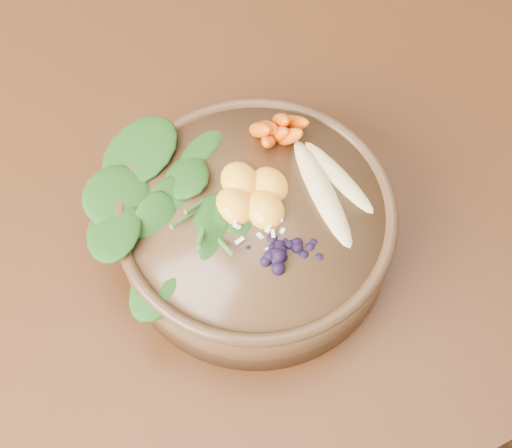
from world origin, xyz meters
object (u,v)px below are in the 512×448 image
Objects in this scene: carrot_cluster at (279,115)px; banana_halves at (331,177)px; blueberry_pile at (279,250)px; dining_table at (395,108)px; kale_heap at (195,164)px; stoneware_bowl at (256,229)px; mandarin_cluster at (252,187)px.

banana_halves is (0.02, -0.08, -0.03)m from carrot_cluster.
carrot_cluster reaches higher than blueberry_pile.
dining_table is 20.09× the size of carrot_cluster.
carrot_cluster reaches higher than kale_heap.
carrot_cluster reaches higher than dining_table.
dining_table is 0.39m from kale_heap.
stoneware_bowl reaches higher than dining_table.
blueberry_pile is (-0.30, -0.21, 0.19)m from dining_table.
blueberry_pile is at bearing -96.75° from mandarin_cluster.
mandarin_cluster is (0.00, 0.02, 0.05)m from stoneware_bowl.
stoneware_bowl is 0.10m from kale_heap.
mandarin_cluster is at bearing 76.18° from stoneware_bowl.
mandarin_cluster is (0.04, -0.05, -0.01)m from kale_heap.
blueberry_pile reaches higher than mandarin_cluster.
dining_table is 5.54× the size of stoneware_bowl.
banana_halves is 1.20× the size of blueberry_pile.
blueberry_pile is (-0.01, -0.08, 0.00)m from mandarin_cluster.
stoneware_bowl is 2.16× the size of blueberry_pile.
kale_heap reaches higher than banana_halves.
kale_heap reaches higher than stoneware_bowl.
banana_halves is 1.75× the size of mandarin_cluster.
banana_halves is at bearing -31.03° from kale_heap.
kale_heap is (-0.33, -0.08, 0.19)m from dining_table.
blueberry_pile is at bearing -109.55° from carrot_cluster.
mandarin_cluster is at bearing 83.25° from blueberry_pile.
dining_table is 8.46× the size of kale_heap.
stoneware_bowl is 1.53× the size of kale_heap.
carrot_cluster is at bearing 48.83° from stoneware_bowl.
carrot_cluster is 0.60× the size of blueberry_pile.
dining_table is 0.32m from carrot_cluster.
kale_heap is 0.13m from blueberry_pile.
blueberry_pile is at bearing -94.62° from stoneware_bowl.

